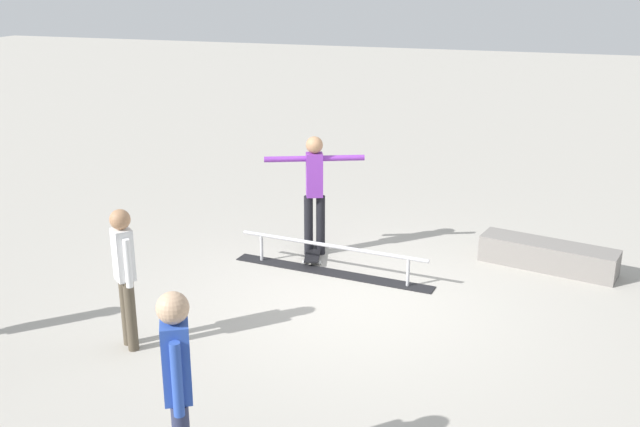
{
  "coord_description": "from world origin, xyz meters",
  "views": [
    {
      "loc": [
        -2.14,
        7.87,
        3.87
      ],
      "look_at": [
        0.53,
        -0.28,
        1.0
      ],
      "focal_mm": 41.19,
      "sensor_mm": 36.0,
      "label": 1
    }
  ],
  "objects_px": {
    "skateboard_main": "(313,252)",
    "bystander_blue_shirt": "(178,387)",
    "skate_ledge": "(548,255)",
    "bystander_white_shirt": "(125,271)",
    "grind_rail": "(332,261)",
    "skater_main": "(314,187)"
  },
  "relations": [
    {
      "from": "skater_main",
      "to": "skate_ledge",
      "type": "bearing_deg",
      "value": 166.13
    },
    {
      "from": "bystander_white_shirt",
      "to": "grind_rail",
      "type": "bearing_deg",
      "value": 100.37
    },
    {
      "from": "skate_ledge",
      "to": "skateboard_main",
      "type": "relative_size",
      "value": 2.18
    },
    {
      "from": "bystander_white_shirt",
      "to": "skate_ledge",
      "type": "bearing_deg",
      "value": 81.0
    },
    {
      "from": "grind_rail",
      "to": "skate_ledge",
      "type": "height_order",
      "value": "grind_rail"
    },
    {
      "from": "skate_ledge",
      "to": "skater_main",
      "type": "distance_m",
      "value": 3.31
    },
    {
      "from": "skateboard_main",
      "to": "bystander_white_shirt",
      "type": "xyz_separation_m",
      "value": [
        1.03,
        3.06,
        0.81
      ]
    },
    {
      "from": "grind_rail",
      "to": "skater_main",
      "type": "bearing_deg",
      "value": -47.48
    },
    {
      "from": "skate_ledge",
      "to": "bystander_white_shirt",
      "type": "distance_m",
      "value": 5.62
    },
    {
      "from": "grind_rail",
      "to": "bystander_white_shirt",
      "type": "relative_size",
      "value": 1.81
    },
    {
      "from": "bystander_blue_shirt",
      "to": "bystander_white_shirt",
      "type": "distance_m",
      "value": 2.58
    },
    {
      "from": "skater_main",
      "to": "bystander_blue_shirt",
      "type": "distance_m",
      "value": 5.17
    },
    {
      "from": "skate_ledge",
      "to": "bystander_white_shirt",
      "type": "xyz_separation_m",
      "value": [
        4.18,
        3.68,
        0.7
      ]
    },
    {
      "from": "grind_rail",
      "to": "bystander_white_shirt",
      "type": "height_order",
      "value": "bystander_white_shirt"
    },
    {
      "from": "grind_rail",
      "to": "skateboard_main",
      "type": "relative_size",
      "value": 3.42
    },
    {
      "from": "bystander_blue_shirt",
      "to": "bystander_white_shirt",
      "type": "height_order",
      "value": "bystander_blue_shirt"
    },
    {
      "from": "bystander_white_shirt",
      "to": "bystander_blue_shirt",
      "type": "bearing_deg",
      "value": -9.35
    },
    {
      "from": "skateboard_main",
      "to": "bystander_blue_shirt",
      "type": "height_order",
      "value": "bystander_blue_shirt"
    },
    {
      "from": "grind_rail",
      "to": "skater_main",
      "type": "xyz_separation_m",
      "value": [
        0.44,
        -0.59,
        0.81
      ]
    },
    {
      "from": "skate_ledge",
      "to": "skateboard_main",
      "type": "height_order",
      "value": "skate_ledge"
    },
    {
      "from": "skateboard_main",
      "to": "bystander_blue_shirt",
      "type": "distance_m",
      "value": 5.13
    },
    {
      "from": "grind_rail",
      "to": "skater_main",
      "type": "height_order",
      "value": "skater_main"
    }
  ]
}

